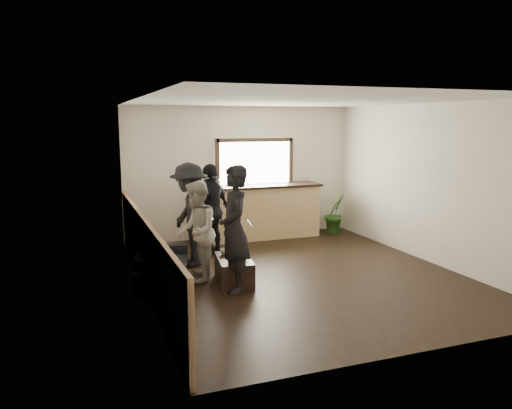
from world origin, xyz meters
name	(u,v)px	position (x,y,z in m)	size (l,w,h in m)	color
ground	(299,274)	(0.00, 0.00, 0.00)	(5.00, 6.00, 0.01)	black
room_shell	(257,188)	(-0.74, 0.00, 1.47)	(5.01, 6.01, 2.80)	silver
bar_counter	(259,208)	(0.30, 2.70, 0.64)	(2.70, 0.68, 2.13)	tan
sofa	(163,264)	(-2.15, 0.46, 0.27)	(1.86, 0.73, 0.54)	black
coffee_table	(234,270)	(-1.14, -0.04, 0.20)	(0.50, 0.90, 0.40)	black
cup_a	(224,252)	(-1.23, 0.21, 0.45)	(0.12, 0.12, 0.09)	silver
cup_b	(245,256)	(-1.00, -0.15, 0.44)	(0.09, 0.09, 0.09)	silver
potted_plant	(335,214)	(2.06, 2.53, 0.45)	(0.49, 0.40, 0.89)	#2D6623
person_a	(234,229)	(-1.23, -0.37, 0.93)	(0.52, 0.71, 1.86)	black
person_b	(196,232)	(-1.65, 0.27, 0.79)	(0.78, 0.90, 1.58)	beige
person_c	(190,215)	(-1.55, 1.14, 0.90)	(0.76, 1.21, 1.79)	black
person_d	(212,210)	(-1.02, 1.65, 0.86)	(1.04, 0.98, 1.72)	black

